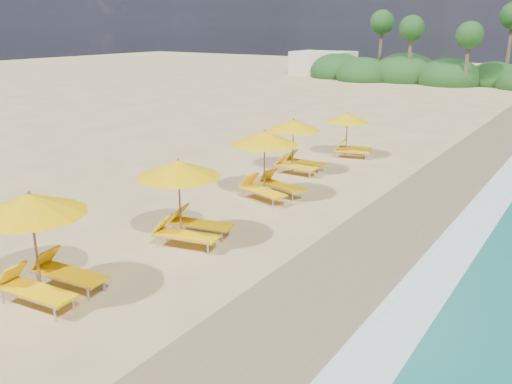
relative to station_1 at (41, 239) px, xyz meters
name	(u,v)px	position (x,y,z in m)	size (l,w,h in m)	color
ground	(256,229)	(1.71, 6.18, -1.42)	(160.00, 160.00, 0.00)	tan
wet_sand	(380,259)	(5.71, 6.18, -1.41)	(4.00, 160.00, 0.01)	#8A7952
surf_foam	(487,285)	(8.41, 6.18, -1.39)	(4.00, 160.00, 0.01)	white
station_1	(41,239)	(0.00, 0.00, 0.00)	(2.91, 2.75, 2.53)	olive
station_2	(185,196)	(0.54, 4.31, -0.04)	(3.01, 2.90, 2.46)	olive
station_3	(268,160)	(0.30, 9.07, -0.03)	(3.06, 2.95, 2.48)	olive
station_4	(297,142)	(-0.57, 12.70, -0.13)	(2.53, 2.35, 2.29)	olive
station_5	(350,132)	(0.12, 16.59, -0.25)	(2.59, 2.51, 2.09)	olive
treeline	(413,73)	(-8.23, 51.69, -0.42)	(25.80, 8.80, 9.74)	#163D14
beach_building	(323,63)	(-20.29, 54.18, -0.02)	(7.00, 5.00, 2.80)	beige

